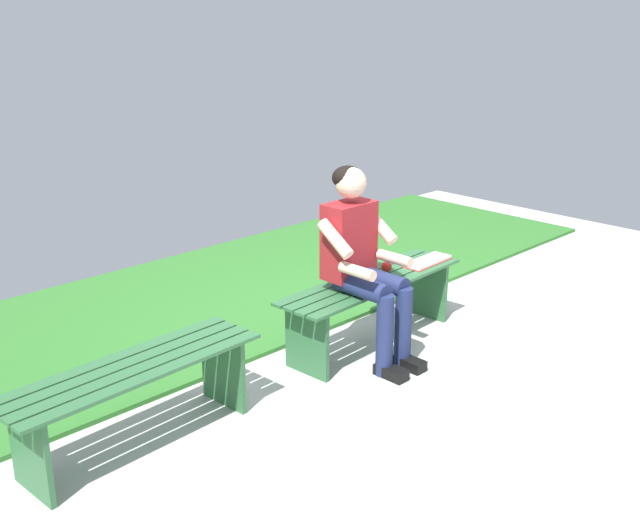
# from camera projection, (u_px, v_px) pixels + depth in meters

# --- Properties ---
(ground_plane) EXTENTS (10.00, 7.00, 0.04)m
(ground_plane) POSITION_uv_depth(u_px,v_px,m) (396.00, 454.00, 4.01)
(ground_plane) COLOR #B2B2AD
(grass_strip) EXTENTS (9.00, 2.18, 0.03)m
(grass_strip) POSITION_uv_depth(u_px,v_px,m) (143.00, 320.00, 5.65)
(grass_strip) COLOR #2D6B28
(grass_strip) RESTS_ON ground
(bench_near) EXTENTS (1.55, 0.46, 0.46)m
(bench_near) POSITION_uv_depth(u_px,v_px,m) (372.00, 296.00, 5.20)
(bench_near) COLOR #2D6038
(bench_near) RESTS_ON ground
(bench_far) EXTENTS (1.44, 0.46, 0.46)m
(bench_far) POSITION_uv_depth(u_px,v_px,m) (135.00, 387.00, 3.96)
(bench_far) COLOR #2D6038
(bench_far) RESTS_ON ground
(person_seated) EXTENTS (0.50, 0.69, 1.27)m
(person_seated) POSITION_uv_depth(u_px,v_px,m) (363.00, 257.00, 4.87)
(person_seated) COLOR maroon
(person_seated) RESTS_ON ground
(apple) EXTENTS (0.08, 0.08, 0.08)m
(apple) POSITION_uv_depth(u_px,v_px,m) (386.00, 267.00, 5.29)
(apple) COLOR red
(apple) RESTS_ON bench_near
(book_open) EXTENTS (0.42, 0.18, 0.02)m
(book_open) POSITION_uv_depth(u_px,v_px,m) (427.00, 261.00, 5.49)
(book_open) COLOR white
(book_open) RESTS_ON bench_near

